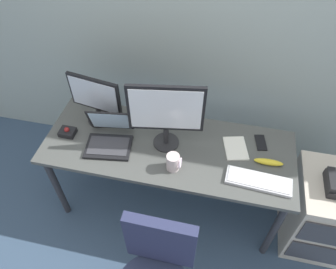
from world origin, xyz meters
The scene contains 13 objects.
ground_plane centered at (0.00, 0.00, 0.00)m, with size 8.00×8.00×0.00m, color #394E68.
back_wall centered at (0.00, 0.68, 1.40)m, with size 6.00×0.10×2.80m, color #9AA9A5.
desk centered at (0.00, 0.00, 0.66)m, with size 1.74×0.66×0.74m.
file_cabinet centered at (1.14, -0.04, 0.34)m, with size 0.42×0.53×0.68m.
monitor_main centered at (-0.02, 0.02, 1.04)m, with size 0.49×0.18×0.51m.
monitor_side centered at (-0.56, 0.15, 0.96)m, with size 0.39×0.18×0.38m.
keyboard centered at (0.62, -0.17, 0.75)m, with size 0.42×0.16×0.03m.
laptop centered at (-0.41, -0.05, 0.79)m, with size 0.35×0.33×0.23m.
trackball_mouse centered at (-0.73, -0.04, 0.76)m, with size 0.11×0.09×0.07m.
coffee_mug centered at (0.07, -0.17, 0.80)m, with size 0.10×0.09×0.12m.
paper_notepad centered at (0.46, 0.08, 0.75)m, with size 0.15×0.21×0.01m, color white.
cell_phone centered at (0.63, 0.17, 0.75)m, with size 0.07×0.14×0.01m, color black.
banana centered at (0.68, -0.01, 0.76)m, with size 0.19×0.04×0.04m, color yellow.
Camera 1 is at (0.31, -1.39, 2.42)m, focal length 33.72 mm.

